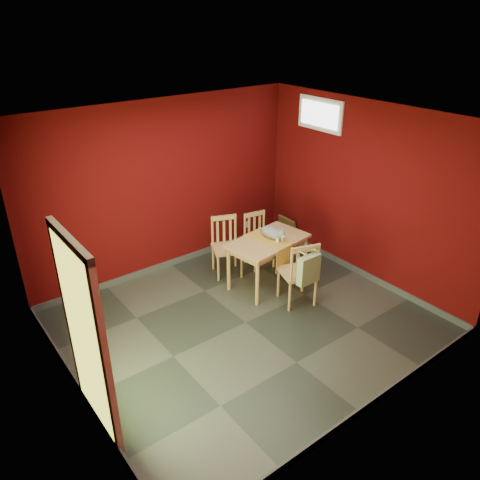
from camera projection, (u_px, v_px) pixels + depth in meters
ground at (246, 323)px, 6.34m from camera, size 4.50×4.50×0.00m
room_shell at (246, 320)px, 6.31m from camera, size 4.50×4.50×4.50m
doorway at (84, 333)px, 4.34m from camera, size 0.06×1.01×2.13m
window at (320, 114)px, 7.20m from camera, size 0.05×0.90×0.50m
outlet_plate at (248, 224)px, 8.48m from camera, size 0.08×0.02×0.12m
dining_table at (268, 245)px, 6.96m from camera, size 1.28×0.86×0.75m
table_runner at (273, 246)px, 6.85m from camera, size 0.43×0.76×0.36m
chair_far_left at (226, 245)px, 7.34m from camera, size 0.57×0.57×0.93m
chair_far_right at (258, 239)px, 7.60m from camera, size 0.48×0.48×0.88m
chair_near at (299, 272)px, 6.55m from camera, size 0.59×0.59×0.99m
tote_bag at (309, 269)px, 6.29m from camera, size 0.34×0.20×0.48m
cat at (272, 230)px, 6.93m from camera, size 0.29×0.48×0.23m
picture_frame at (288, 228)px, 8.53m from camera, size 0.16×0.43×0.43m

